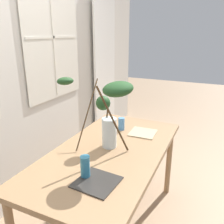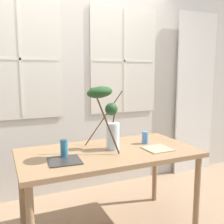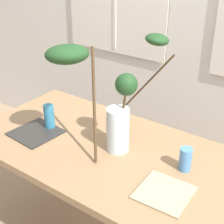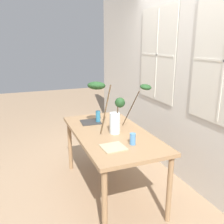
% 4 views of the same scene
% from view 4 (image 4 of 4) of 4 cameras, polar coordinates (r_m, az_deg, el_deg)
% --- Properties ---
extents(ground, '(14.00, 14.00, 0.00)m').
position_cam_4_polar(ground, '(3.24, -0.24, -17.64)').
color(ground, '#9E7F60').
extents(back_wall_with_windows, '(5.86, 0.14, 2.94)m').
position_cam_4_polar(back_wall_with_windows, '(3.24, 17.29, 9.63)').
color(back_wall_with_windows, beige).
rests_on(back_wall_with_windows, ground).
extents(dining_table, '(1.57, 0.81, 0.78)m').
position_cam_4_polar(dining_table, '(2.91, -0.26, -6.06)').
color(dining_table, '#93704C').
rests_on(dining_table, ground).
extents(vase_with_branches, '(0.53, 0.76, 0.60)m').
position_cam_4_polar(vase_with_branches, '(2.80, 0.10, 1.91)').
color(vase_with_branches, silver).
rests_on(vase_with_branches, dining_table).
extents(drinking_glass_blue_left, '(0.06, 0.06, 0.15)m').
position_cam_4_polar(drinking_glass_blue_left, '(3.21, -3.26, -1.07)').
color(drinking_glass_blue_left, teal).
rests_on(drinking_glass_blue_left, dining_table).
extents(drinking_glass_blue_right, '(0.06, 0.06, 0.12)m').
position_cam_4_polar(drinking_glass_blue_right, '(2.53, 4.83, -6.26)').
color(drinking_glass_blue_right, '#4C84BC').
rests_on(drinking_glass_blue_right, dining_table).
extents(plate_square_left, '(0.27, 0.27, 0.01)m').
position_cam_4_polar(plate_square_left, '(3.23, -4.96, -2.34)').
color(plate_square_left, '#2D2B28').
rests_on(plate_square_left, dining_table).
extents(plate_square_right, '(0.24, 0.24, 0.01)m').
position_cam_4_polar(plate_square_right, '(2.47, 0.32, -8.20)').
color(plate_square_right, tan).
rests_on(plate_square_right, dining_table).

